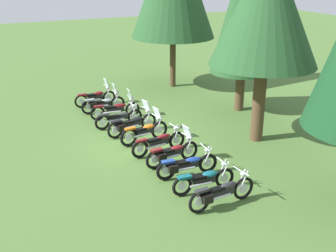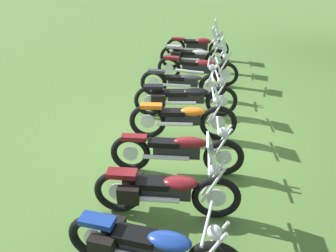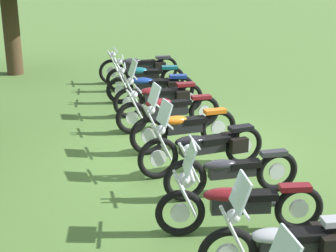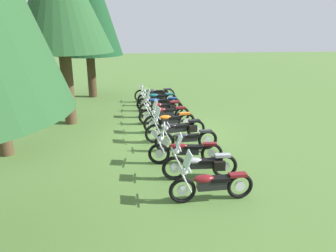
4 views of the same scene
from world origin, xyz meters
name	(u,v)px [view 4 (image 4 of 4)]	position (x,y,z in m)	size (l,w,h in m)	color
ground_plane	(170,132)	(0.00, 0.00, 0.00)	(80.00, 80.00, 0.00)	#4C7033
motorcycle_0	(210,184)	(-5.56, -0.41, 0.47)	(0.66, 2.19, 1.35)	black
motorcycle_1	(201,164)	(-4.36, -0.42, 0.46)	(0.62, 2.20, 1.38)	black
motorcycle_2	(184,150)	(-3.28, -0.10, 0.47)	(0.74, 2.38, 1.36)	black
motorcycle_3	(186,139)	(-2.14, -0.34, 0.43)	(0.61, 2.27, 1.01)	black
motorcycle_4	(176,129)	(-1.09, -0.13, 0.48)	(0.87, 2.40, 1.39)	black
motorcycle_5	(169,121)	(-0.03, 0.04, 0.48)	(0.70, 2.22, 1.40)	black
motorcycle_6	(164,114)	(1.20, 0.13, 0.45)	(0.64, 2.37, 1.01)	black
motorcycle_7	(162,107)	(2.31, 0.14, 0.47)	(0.73, 2.22, 1.38)	black
motorcycle_8	(159,103)	(3.38, 0.17, 0.44)	(0.72, 2.29, 1.01)	black
motorcycle_9	(157,98)	(4.55, 0.22, 0.44)	(0.65, 2.21, 0.99)	black
motorcycle_10	(155,94)	(5.54, 0.24, 0.47)	(0.77, 2.38, 1.03)	black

